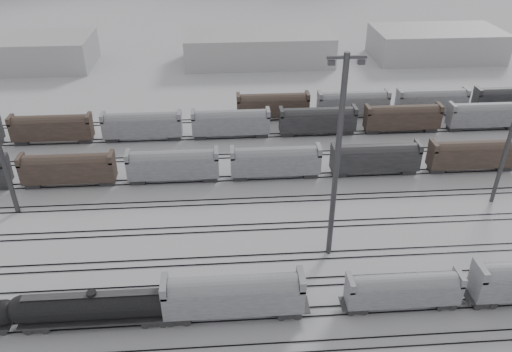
{
  "coord_description": "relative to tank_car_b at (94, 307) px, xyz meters",
  "views": [
    {
      "loc": [
        -0.49,
        -40.45,
        43.55
      ],
      "look_at": [
        4.29,
        25.91,
        4.0
      ],
      "focal_mm": 35.0,
      "sensor_mm": 36.0,
      "label": 1
    }
  ],
  "objects": [
    {
      "name": "hopper_car_b",
      "position": [
        35.16,
        0.0,
        0.26
      ],
      "size": [
        13.34,
        2.65,
        4.77
      ],
      "color": "black",
      "rests_on": "ground"
    },
    {
      "name": "warehouse_mid",
      "position": [
        25.57,
        94.0,
        1.31
      ],
      "size": [
        40.0,
        18.0,
        8.0
      ],
      "primitive_type": "cube",
      "color": "#A3A3A6",
      "rests_on": "ground"
    },
    {
      "name": "ground",
      "position": [
        15.57,
        -1.0,
        -2.69
      ],
      "size": [
        900.0,
        900.0,
        0.0
      ],
      "primitive_type": "plane",
      "color": "#B9B9BE",
      "rests_on": "ground"
    },
    {
      "name": "tank_car_b",
      "position": [
        0.0,
        0.0,
        0.0
      ],
      "size": [
        18.8,
        3.13,
        4.65
      ],
      "color": "black",
      "rests_on": "ground"
    },
    {
      "name": "bg_string_mid",
      "position": [
        33.57,
        47.0,
        0.11
      ],
      "size": [
        151.0,
        3.0,
        5.6
      ],
      "color": "black",
      "rests_on": "ground"
    },
    {
      "name": "light_mast_c",
      "position": [
        28.7,
        10.68,
        11.96
      ],
      "size": [
        4.42,
        0.71,
        27.6
      ],
      "color": "#3B3B3E",
      "rests_on": "ground"
    },
    {
      "name": "tracks",
      "position": [
        15.57,
        16.5,
        -2.61
      ],
      "size": [
        220.0,
        71.5,
        0.16
      ],
      "color": "black",
      "rests_on": "ground"
    },
    {
      "name": "hopper_car_a",
      "position": [
        15.52,
        0.0,
        0.84
      ],
      "size": [
        15.94,
        3.17,
        5.7
      ],
      "color": "black",
      "rests_on": "ground"
    },
    {
      "name": "bg_string_near",
      "position": [
        23.57,
        31.0,
        0.11
      ],
      "size": [
        151.0,
        3.0,
        5.6
      ],
      "color": "gray",
      "rests_on": "ground"
    },
    {
      "name": "bg_string_far",
      "position": [
        51.07,
        55.0,
        0.11
      ],
      "size": [
        66.0,
        3.0,
        5.6
      ],
      "color": "#4D3930",
      "rests_on": "ground"
    },
    {
      "name": "warehouse_right",
      "position": [
        75.57,
        94.0,
        1.31
      ],
      "size": [
        35.0,
        18.0,
        8.0
      ],
      "primitive_type": "cube",
      "color": "#A3A3A6",
      "rests_on": "ground"
    }
  ]
}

